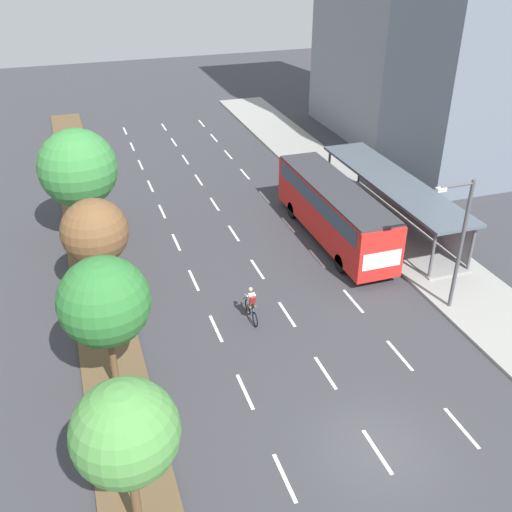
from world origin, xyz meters
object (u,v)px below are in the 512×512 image
Objects in this scene: bus_shelter at (395,197)px; median_tree_nearest at (125,433)px; cyclist at (251,305)px; median_tree_third at (95,232)px; median_tree_fourth at (78,168)px; median_tree_second at (104,302)px; streetlight at (459,238)px; bus at (334,207)px.

median_tree_nearest is (-17.94, -16.02, 2.40)m from bus_shelter.
cyclist is 0.35× the size of median_tree_third.
cyclist is at bearing -58.84° from median_tree_fourth.
median_tree_nearest is at bearing -91.08° from median_tree_second.
streetlight is at bearing 24.71° from median_tree_nearest.
bus is 8.76m from streetlight.
median_tree_fourth reaches higher than bus.
bus_shelter is 17.87m from median_tree_third.
median_tree_fourth reaches higher than cyclist.
bus reaches higher than cyclist.
median_tree_nearest is 0.88× the size of median_tree_fourth.
median_tree_fourth is 20.38m from streetlight.
streetlight is (9.15, -2.18, 3.10)m from cyclist.
median_tree_second is (-13.53, -8.81, 2.08)m from bus.
median_tree_second is at bearing -178.09° from streetlight.
streetlight is at bearing -39.64° from median_tree_fourth.
median_tree_third is (-17.60, -2.50, 1.81)m from bus_shelter.
streetlight reaches higher than cyclist.
cyclist is (-6.98, -6.11, -1.28)m from bus.
bus reaches higher than bus_shelter.
median_tree_second reaches higher than cyclist.
streetlight reaches higher than bus_shelter.
streetlight reaches higher than median_tree_third.
median_tree_nearest is 13.54m from median_tree_third.
bus_shelter is 9.21m from streetlight.
median_tree_second is at bearing -157.60° from cyclist.
median_tree_third is at bearing -171.25° from bus.
bus_shelter is 2.36× the size of median_tree_nearest.
median_tree_second reaches higher than median_tree_nearest.
median_tree_second reaches higher than median_tree_third.
median_tree_third is at bearing 88.55° from median_tree_nearest.
cyclist is 0.28× the size of streetlight.
median_tree_nearest is 1.10× the size of median_tree_third.
bus is 1.74× the size of streetlight.
streetlight is (2.17, -8.29, 1.82)m from bus.
median_tree_fourth is (-0.20, 6.76, 0.68)m from median_tree_third.
median_tree_nearest is (-6.68, -9.46, 3.48)m from cyclist.
median_tree_third is at bearing 158.06° from streetlight.
median_tree_second is at bearing -146.94° from bus.
bus is 1.76× the size of median_tree_fourth.
cyclist is 8.06m from median_tree_third.
bus_shelter is at bearing -13.46° from median_tree_fourth.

